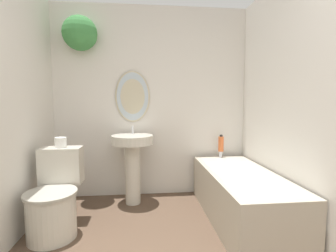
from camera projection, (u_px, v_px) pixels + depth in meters
wall_back at (142, 93)px, 3.09m from camera, size 2.54×0.40×2.40m
wall_right at (314, 102)px, 1.94m from camera, size 0.06×2.73×2.40m
toilet at (55, 199)px, 2.22m from camera, size 0.44×0.64×0.76m
pedestal_sink at (133, 156)px, 2.86m from camera, size 0.48×0.48×0.92m
bathtub at (241, 195)px, 2.48m from camera, size 0.65×1.52×0.57m
shampoo_bottle at (221, 144)px, 3.12m from camera, size 0.07×0.07×0.21m
toilet_paper_roll at (61, 142)px, 2.39m from camera, size 0.11×0.11×0.10m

